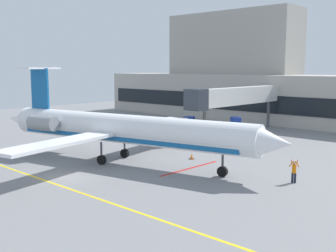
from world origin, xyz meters
TOP-DOWN VIEW (x-y plane):
  - ground at (0.00, -0.00)m, footprint 120.00×120.00m
  - terminal_building at (-9.58, 45.91)m, footprint 68.39×11.58m
  - jet_bridge_west at (-2.59, 29.15)m, footprint 2.40×20.22m
  - regional_jet at (-0.82, 6.91)m, footprint 32.70×25.93m
  - baggage_tug at (-9.92, 29.10)m, footprint 3.91×2.60m
  - pushback_tractor at (-2.60, 28.74)m, footprint 3.18×3.29m
  - belt_loader at (-0.83, 18.68)m, footprint 2.52×3.17m
  - marshaller at (15.18, 11.43)m, footprint 0.76×0.50m
  - safety_cone_alpha at (3.52, 12.67)m, footprint 0.47×0.47m
  - safety_cone_bravo at (-2.47, 8.81)m, footprint 0.47×0.47m

SIDE VIEW (x-z plane):
  - ground at x=0.00m, z-range -0.10..0.00m
  - safety_cone_alpha at x=3.52m, z-range -0.03..0.52m
  - safety_cone_bravo at x=-2.47m, z-range -0.03..0.52m
  - baggage_tug at x=-9.92m, z-range -0.07..1.77m
  - marshaller at x=15.18m, z-range 0.02..1.93m
  - belt_loader at x=-0.83m, z-range -0.12..2.07m
  - pushback_tractor at x=-2.60m, z-range -0.15..2.25m
  - regional_jet at x=-0.82m, z-range -1.32..7.89m
  - jet_bridge_west at x=-2.59m, z-range 1.90..8.48m
  - terminal_building at x=-9.58m, z-range -3.08..16.37m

